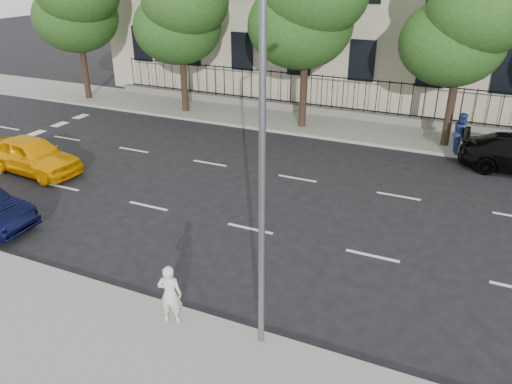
# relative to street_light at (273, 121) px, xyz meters

# --- Properties ---
(ground) EXTENTS (120.00, 120.00, 0.00)m
(ground) POSITION_rel_street_light_xyz_m (-2.50, 1.77, -5.15)
(ground) COLOR black
(ground) RESTS_ON ground
(near_sidewalk) EXTENTS (60.00, 4.00, 0.15)m
(near_sidewalk) POSITION_rel_street_light_xyz_m (-2.50, -2.23, -5.07)
(near_sidewalk) COLOR gray
(near_sidewalk) RESTS_ON ground
(far_sidewalk) EXTENTS (60.00, 4.00, 0.15)m
(far_sidewalk) POSITION_rel_street_light_xyz_m (-2.50, 15.77, -5.07)
(far_sidewalk) COLOR gray
(far_sidewalk) RESTS_ON ground
(lane_markings) EXTENTS (49.60, 4.62, 0.01)m
(lane_markings) POSITION_rel_street_light_xyz_m (-2.50, 6.52, -5.14)
(lane_markings) COLOR silver
(lane_markings) RESTS_ON ground
(iron_fence) EXTENTS (30.00, 0.50, 2.20)m
(iron_fence) POSITION_rel_street_light_xyz_m (-2.50, 17.47, -4.50)
(iron_fence) COLOR slate
(iron_fence) RESTS_ON far_sidewalk
(street_light) EXTENTS (0.25, 3.32, 8.05)m
(street_light) POSITION_rel_street_light_xyz_m (0.00, 0.00, 0.00)
(street_light) COLOR slate
(street_light) RESTS_ON near_sidewalk
(tree_b) EXTENTS (5.53, 5.12, 8.97)m
(tree_b) POSITION_rel_street_light_xyz_m (-11.46, 15.13, 0.69)
(tree_b) COLOR #382619
(tree_b) RESTS_ON far_sidewalk
(tree_d) EXTENTS (5.34, 4.94, 8.84)m
(tree_d) POSITION_rel_street_light_xyz_m (2.54, 15.13, 0.69)
(tree_d) COLOR #382619
(tree_d) RESTS_ON far_sidewalk
(yellow_taxi) EXTENTS (4.50, 2.14, 1.49)m
(yellow_taxi) POSITION_rel_street_light_xyz_m (-12.59, 4.97, -4.41)
(yellow_taxi) COLOR #FFAB01
(yellow_taxi) RESTS_ON ground
(woman_near) EXTENTS (0.65, 0.53, 1.54)m
(woman_near) POSITION_rel_street_light_xyz_m (-2.20, -0.81, -4.23)
(woman_near) COLOR white
(woman_near) RESTS_ON near_sidewalk
(pedestrian_far) EXTENTS (0.90, 1.03, 1.80)m
(pedestrian_far) POSITION_rel_street_light_xyz_m (3.15, 14.17, -4.10)
(pedestrian_far) COLOR navy
(pedestrian_far) RESTS_ON far_sidewalk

